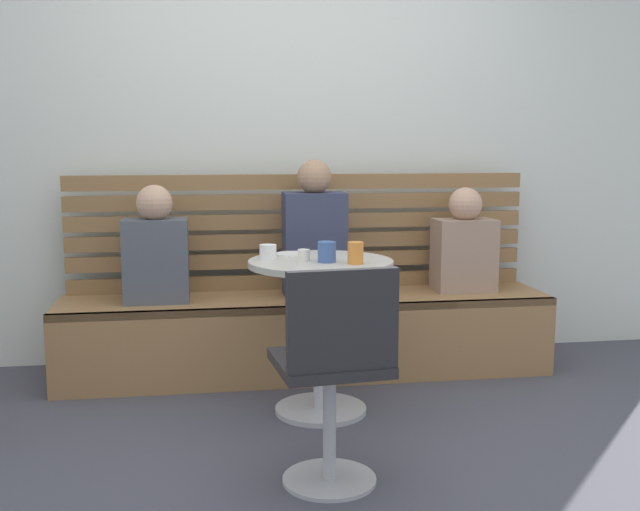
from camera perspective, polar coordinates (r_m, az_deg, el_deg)
ground at (r=3.17m, az=2.08°, el=-15.34°), size 8.00×8.00×0.00m
back_wall at (r=4.52m, az=-1.84°, el=10.65°), size 5.20×0.10×2.90m
booth_bench at (r=4.21m, az=-1.01°, el=-6.05°), size 2.70×0.52×0.44m
booth_backrest at (r=4.35m, az=-1.47°, el=1.86°), size 2.65×0.04×0.67m
cafe_table at (r=3.55m, az=0.06°, el=-3.89°), size 0.68×0.68×0.74m
white_chair at (r=2.77m, az=1.09°, el=-8.59°), size 0.44×0.44×0.85m
person_adult at (r=4.15m, az=-0.43°, el=1.56°), size 0.34×0.22×0.75m
person_child_left at (r=4.37m, az=10.89°, el=0.72°), size 0.34×0.22×0.59m
person_child_middle at (r=4.09m, az=-12.36°, el=0.36°), size 0.34×0.22×0.63m
cup_espresso_small at (r=3.48m, az=-1.24°, el=0.02°), size 0.06×0.06×0.05m
cup_tumbler_orange at (r=3.39m, az=2.72°, el=0.20°), size 0.07×0.07×0.10m
cup_ceramic_white at (r=3.53m, az=-3.97°, el=0.27°), size 0.08×0.08×0.07m
cup_mug_blue at (r=3.44m, az=0.54°, el=0.27°), size 0.08×0.08×0.09m
plate_small at (r=3.65m, az=-2.14°, el=0.08°), size 0.17×0.17×0.01m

